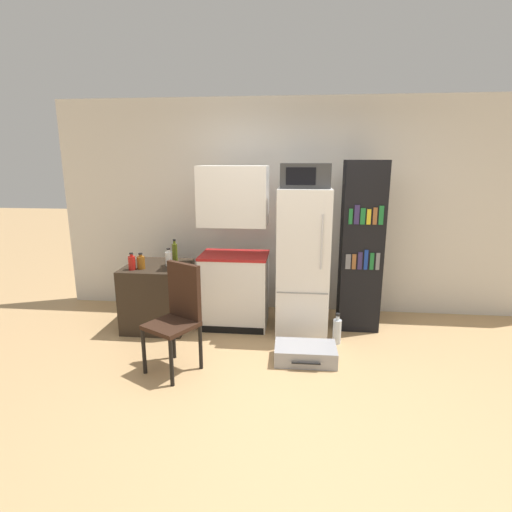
% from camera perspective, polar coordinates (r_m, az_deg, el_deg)
% --- Properties ---
extents(ground_plane, '(24.00, 24.00, 0.00)m').
position_cam_1_polar(ground_plane, '(3.63, 4.23, -18.47)').
color(ground_plane, tan).
extents(wall_back, '(6.40, 0.10, 2.66)m').
position_cam_1_polar(wall_back, '(5.11, 7.49, 6.83)').
color(wall_back, silver).
rests_on(wall_back, ground_plane).
extents(side_table, '(0.70, 0.74, 0.74)m').
position_cam_1_polar(side_table, '(4.86, -13.74, -5.48)').
color(side_table, '#2D2319').
rests_on(side_table, ground_plane).
extents(kitchen_hutch, '(0.78, 0.54, 1.86)m').
position_cam_1_polar(kitchen_hutch, '(4.60, -3.12, 0.23)').
color(kitchen_hutch, white).
rests_on(kitchen_hutch, ground_plane).
extents(refrigerator, '(0.56, 0.68, 1.63)m').
position_cam_1_polar(refrigerator, '(4.49, 6.69, -0.78)').
color(refrigerator, white).
rests_on(refrigerator, ground_plane).
extents(microwave, '(0.52, 0.43, 0.26)m').
position_cam_1_polar(microwave, '(4.35, 7.03, 11.35)').
color(microwave, '#333333').
rests_on(microwave, refrigerator).
extents(bookshelf, '(0.45, 0.35, 1.92)m').
position_cam_1_polar(bookshelf, '(4.67, 14.79, 1.24)').
color(bookshelf, black).
rests_on(bookshelf, ground_plane).
extents(bottle_amber_beer, '(0.09, 0.09, 0.18)m').
position_cam_1_polar(bottle_amber_beer, '(4.61, -16.11, -0.85)').
color(bottle_amber_beer, brown).
rests_on(bottle_amber_beer, side_table).
extents(bottle_milk_white, '(0.08, 0.08, 0.20)m').
position_cam_1_polar(bottle_milk_white, '(4.67, -12.35, -0.32)').
color(bottle_milk_white, white).
rests_on(bottle_milk_white, side_table).
extents(bottle_olive_oil, '(0.06, 0.06, 0.26)m').
position_cam_1_polar(bottle_olive_oil, '(4.87, -11.53, 0.60)').
color(bottle_olive_oil, '#566619').
rests_on(bottle_olive_oil, side_table).
extents(bottle_ketchup_red, '(0.08, 0.08, 0.19)m').
position_cam_1_polar(bottle_ketchup_red, '(4.60, -17.32, -0.90)').
color(bottle_ketchup_red, '#AD1914').
rests_on(bottle_ketchup_red, side_table).
extents(chair, '(0.55, 0.55, 1.01)m').
position_cam_1_polar(chair, '(3.78, -11.02, -7.51)').
color(chair, black).
rests_on(chair, ground_plane).
extents(suitcase_large_flat, '(0.60, 0.40, 0.16)m').
position_cam_1_polar(suitcase_large_flat, '(4.05, 7.06, -13.63)').
color(suitcase_large_flat, '#99999E').
rests_on(suitcase_large_flat, ground_plane).
extents(water_bottle_front, '(0.09, 0.09, 0.34)m').
position_cam_1_polar(water_bottle_front, '(4.43, 11.49, -10.42)').
color(water_bottle_front, silver).
rests_on(water_bottle_front, ground_plane).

